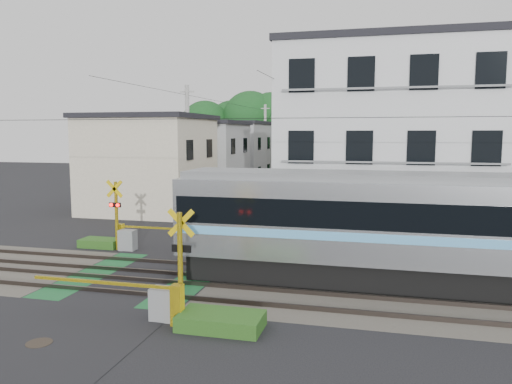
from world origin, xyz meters
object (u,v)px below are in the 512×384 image
(crossing_signal_near, at_px, (166,295))
(apartment_block, at_px, (389,142))
(crossing_signal_far, at_px, (126,234))
(pedestrian, at_px, (289,175))
(manhole_cover, at_px, (39,343))

(crossing_signal_near, distance_m, apartment_block, 14.95)
(crossing_signal_far, relative_size, pedestrian, 2.52)
(crossing_signal_near, xyz_separation_m, manhole_cover, (-2.39, -2.13, -0.70))
(crossing_signal_far, xyz_separation_m, manhole_cover, (2.79, -9.44, -0.70))
(apartment_block, bearing_deg, crossing_signal_far, -152.22)
(pedestrian, bearing_deg, crossing_signal_near, 98.45)
(crossing_signal_far, height_order, pedestrian, crossing_signal_far)
(crossing_signal_far, height_order, apartment_block, apartment_block)
(crossing_signal_near, bearing_deg, crossing_signal_far, 125.29)
(crossing_signal_near, relative_size, manhole_cover, 7.52)
(pedestrian, bearing_deg, manhole_cover, 94.68)
(crossing_signal_far, distance_m, apartment_block, 13.14)
(pedestrian, relative_size, manhole_cover, 2.99)
(crossing_signal_far, bearing_deg, manhole_cover, -73.55)
(crossing_signal_far, relative_size, apartment_block, 0.46)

